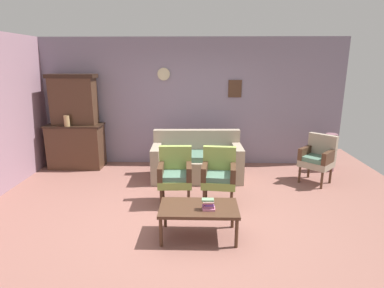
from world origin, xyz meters
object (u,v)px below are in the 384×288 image
at_px(wingback_chair_by_fireplace, 318,157).
at_px(coffee_table, 199,210).
at_px(armchair_near_cabinet, 219,173).
at_px(side_cabinet, 76,146).
at_px(book_stack_on_table, 208,205).
at_px(vase_on_cabinet, 67,121).
at_px(armchair_by_doorway, 175,173).
at_px(floor_vase_by_wall, 330,152).
at_px(floral_couch, 197,162).

height_order(wingback_chair_by_fireplace, coffee_table, wingback_chair_by_fireplace).
distance_m(armchair_near_cabinet, coffee_table, 1.07).
height_order(side_cabinet, book_stack_on_table, side_cabinet).
xyz_separation_m(vase_on_cabinet, armchair_by_doorway, (2.31, -1.52, -0.54)).
height_order(side_cabinet, armchair_by_doorway, side_cabinet).
bearing_deg(wingback_chair_by_fireplace, floor_vase_by_wall, 53.65).
distance_m(book_stack_on_table, floor_vase_by_wall, 3.73).
bearing_deg(floral_couch, vase_on_cabinet, 171.26).
bearing_deg(vase_on_cabinet, armchair_by_doorway, -33.34).
relative_size(coffee_table, floor_vase_by_wall, 1.28).
distance_m(vase_on_cabinet, armchair_by_doorway, 2.82).
height_order(floral_couch, coffee_table, floral_couch).
height_order(armchair_by_doorway, floor_vase_by_wall, armchair_by_doorway).
xyz_separation_m(floral_couch, floor_vase_by_wall, (2.74, 0.49, 0.06)).
bearing_deg(vase_on_cabinet, floor_vase_by_wall, 0.89).
bearing_deg(vase_on_cabinet, wingback_chair_by_fireplace, -6.89).
height_order(armchair_by_doorway, armchair_near_cabinet, same).
height_order(armchair_by_doorway, coffee_table, armchair_by_doorway).
height_order(vase_on_cabinet, armchair_near_cabinet, vase_on_cabinet).
bearing_deg(armchair_near_cabinet, floral_couch, 107.56).
relative_size(floral_couch, wingback_chair_by_fireplace, 1.92).
height_order(vase_on_cabinet, armchair_by_doorway, vase_on_cabinet).
xyz_separation_m(vase_on_cabinet, book_stack_on_table, (2.81, -2.62, -0.56)).
bearing_deg(coffee_table, floor_vase_by_wall, 44.34).
xyz_separation_m(wingback_chair_by_fireplace, book_stack_on_table, (-2.07, -2.03, -0.01)).
bearing_deg(wingback_chair_by_fireplace, vase_on_cabinet, 173.11).
xyz_separation_m(side_cabinet, wingback_chair_by_fireplace, (4.81, -0.77, 0.03)).
xyz_separation_m(floral_couch, wingback_chair_by_fireplace, (2.24, -0.18, 0.17)).
relative_size(armchair_near_cabinet, coffee_table, 0.90).
bearing_deg(wingback_chair_by_fireplace, side_cabinet, 170.86).
bearing_deg(floral_couch, armchair_near_cabinet, -72.44).
relative_size(vase_on_cabinet, wingback_chair_by_fireplace, 0.25).
xyz_separation_m(coffee_table, book_stack_on_table, (0.12, -0.08, 0.11)).
distance_m(side_cabinet, wingback_chair_by_fireplace, 4.88).
xyz_separation_m(armchair_near_cabinet, wingback_chair_by_fireplace, (1.88, 0.94, 0.00)).
relative_size(armchair_by_doorway, wingback_chair_by_fireplace, 1.00).
xyz_separation_m(armchair_by_doorway, floor_vase_by_wall, (3.07, 1.61, -0.11)).
relative_size(side_cabinet, floor_vase_by_wall, 1.47).
height_order(side_cabinet, coffee_table, side_cabinet).
bearing_deg(book_stack_on_table, coffee_table, 147.86).
xyz_separation_m(side_cabinet, vase_on_cabinet, (-0.07, -0.18, 0.57)).
height_order(armchair_by_doorway, book_stack_on_table, armchair_by_doorway).
xyz_separation_m(armchair_by_doorway, armchair_near_cabinet, (0.69, -0.01, 0.00)).
bearing_deg(wingback_chair_by_fireplace, coffee_table, -138.30).
bearing_deg(armchair_by_doorway, book_stack_on_table, -65.64).
bearing_deg(floor_vase_by_wall, coffee_table, -135.66).
distance_m(armchair_by_doorway, armchair_near_cabinet, 0.69).
height_order(wingback_chair_by_fireplace, book_stack_on_table, wingback_chair_by_fireplace).
bearing_deg(vase_on_cabinet, book_stack_on_table, -43.01).
bearing_deg(book_stack_on_table, wingback_chair_by_fireplace, 44.40).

